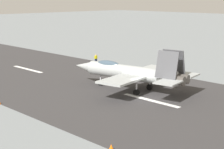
{
  "coord_description": "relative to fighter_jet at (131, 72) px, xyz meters",
  "views": [
    {
      "loc": [
        -26.8,
        31.75,
        11.66
      ],
      "look_at": [
        5.03,
        0.38,
        2.2
      ],
      "focal_mm": 59.5,
      "sensor_mm": 36.0,
      "label": 1
    }
  ],
  "objects": [
    {
      "name": "marker_cone_near",
      "position": [
        -11.47,
        14.8,
        -2.1
      ],
      "size": [
        0.44,
        0.44,
        0.55
      ],
      "primitive_type": "cone",
      "color": "orange",
      "rests_on": "ground"
    },
    {
      "name": "crew_person",
      "position": [
        17.94,
        -10.25,
        -1.59
      ],
      "size": [
        0.28,
        0.7,
        1.57
      ],
      "color": "#1E2338",
      "rests_on": "ground"
    },
    {
      "name": "runway_strip",
      "position": [
        -3.74,
        1.73,
        -2.36
      ],
      "size": [
        240.0,
        26.0,
        0.02
      ],
      "color": "#343232",
      "rests_on": "ground"
    },
    {
      "name": "ground_plane",
      "position": [
        -3.72,
        1.73,
        -2.37
      ],
      "size": [
        400.0,
        400.0,
        0.0
      ],
      "primitive_type": "plane",
      "color": "slate"
    },
    {
      "name": "fighter_jet",
      "position": [
        0.0,
        0.0,
        0.0
      ],
      "size": [
        17.13,
        13.24,
        5.57
      ],
      "color": "#A0A4A3",
      "rests_on": "ground"
    }
  ]
}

